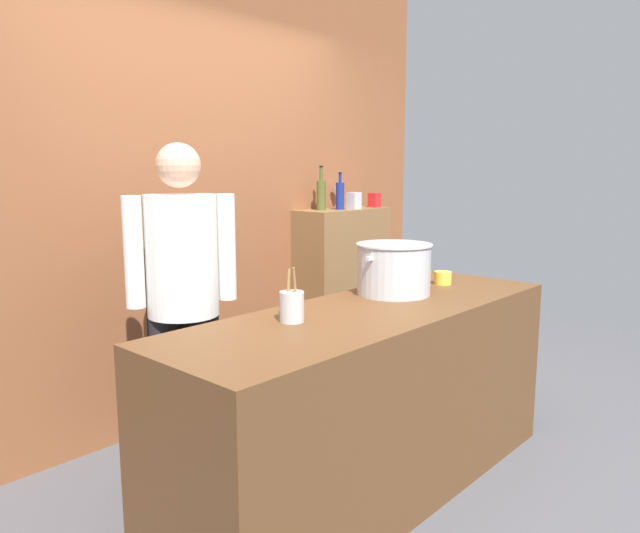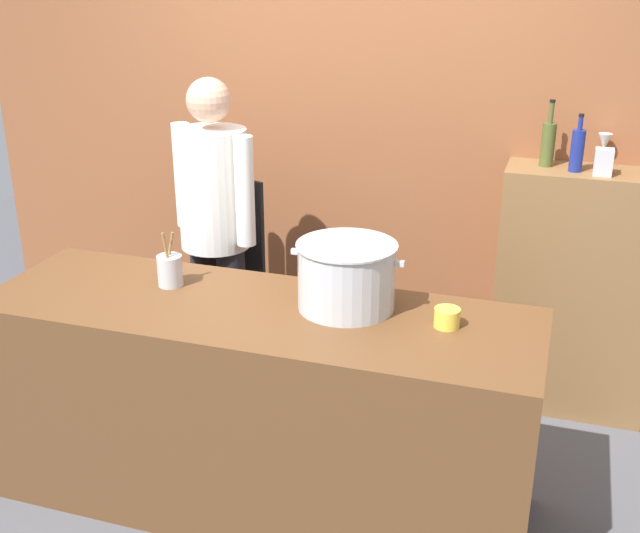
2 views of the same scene
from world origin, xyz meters
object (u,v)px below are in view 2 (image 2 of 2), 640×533
object	(u,v)px
utensil_crock	(170,270)
butter_jar	(447,318)
spice_tin_silver	(603,162)
wine_bottle_olive	(548,143)
chef	(216,221)
wine_bottle_cobalt	(577,149)
wine_glass_tall	(604,144)
stockpot_large	(346,276)

from	to	relation	value
utensil_crock	butter_jar	distance (m)	1.16
utensil_crock	spice_tin_silver	size ratio (longest dim) A/B	1.96
wine_bottle_olive	spice_tin_silver	world-z (taller)	wine_bottle_olive
chef	utensil_crock	xyz separation A→B (m)	(0.10, -0.65, 0.00)
butter_jar	wine_bottle_cobalt	xyz separation A→B (m)	(0.39, 1.09, 0.41)
wine_glass_tall	butter_jar	bearing A→B (deg)	-112.57
spice_tin_silver	wine_bottle_cobalt	bearing A→B (deg)	165.73
butter_jar	wine_glass_tall	size ratio (longest dim) A/B	0.62
wine_bottle_cobalt	utensil_crock	bearing A→B (deg)	-145.72
utensil_crock	butter_jar	xyz separation A→B (m)	(1.16, -0.04, -0.03)
stockpot_large	wine_bottle_cobalt	bearing A→B (deg)	52.67
butter_jar	wine_glass_tall	bearing A→B (deg)	67.43
butter_jar	chef	bearing A→B (deg)	151.36
stockpot_large	utensil_crock	distance (m)	0.76
wine_glass_tall	chef	bearing A→B (deg)	-162.83
wine_bottle_cobalt	butter_jar	bearing A→B (deg)	-109.76
butter_jar	wine_bottle_cobalt	bearing A→B (deg)	70.24
wine_glass_tall	spice_tin_silver	bearing A→B (deg)	-89.80
wine_bottle_olive	wine_glass_tall	world-z (taller)	wine_bottle_olive
butter_jar	wine_bottle_cobalt	world-z (taller)	wine_bottle_cobalt
chef	wine_bottle_cobalt	world-z (taller)	chef
chef	wine_bottle_olive	xyz separation A→B (m)	(1.51, 0.47, 0.39)
stockpot_large	utensil_crock	xyz separation A→B (m)	(-0.75, -0.01, -0.06)
wine_bottle_olive	wine_glass_tall	size ratio (longest dim) A/B	2.00
chef	butter_jar	size ratio (longest dim) A/B	17.16
stockpot_large	spice_tin_silver	bearing A→B (deg)	47.93
wine_glass_tall	utensil_crock	bearing A→B (deg)	-144.43
chef	stockpot_large	bearing A→B (deg)	166.44
wine_glass_tall	spice_tin_silver	distance (m)	0.17
chef	wine_glass_tall	size ratio (longest dim) A/B	10.63
chef	butter_jar	bearing A→B (deg)	174.47
chef	stockpot_large	xyz separation A→B (m)	(0.85, -0.63, 0.07)
utensil_crock	butter_jar	size ratio (longest dim) A/B	2.45
utensil_crock	chef	bearing A→B (deg)	98.38
wine_bottle_cobalt	spice_tin_silver	xyz separation A→B (m)	(0.12, -0.03, -0.04)
butter_jar	spice_tin_silver	world-z (taller)	spice_tin_silver
stockpot_large	butter_jar	size ratio (longest dim) A/B	4.62
spice_tin_silver	wine_bottle_olive	bearing A→B (deg)	159.89
wine_bottle_olive	wine_bottle_cobalt	distance (m)	0.15
utensil_crock	wine_bottle_cobalt	distance (m)	1.91
chef	utensil_crock	distance (m)	0.65
utensil_crock	wine_bottle_cobalt	world-z (taller)	wine_bottle_cobalt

